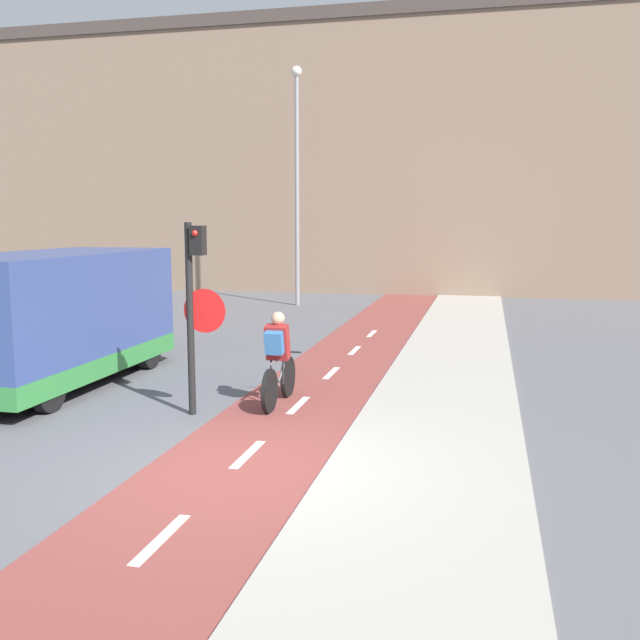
# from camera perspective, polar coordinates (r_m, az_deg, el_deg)

# --- Properties ---
(ground_plane) EXTENTS (120.00, 120.00, 0.00)m
(ground_plane) POSITION_cam_1_polar(r_m,az_deg,el_deg) (8.84, -6.86, -11.75)
(ground_plane) COLOR #5B5B60
(bike_lane) EXTENTS (2.12, 60.00, 0.02)m
(bike_lane) POSITION_cam_1_polar(r_m,az_deg,el_deg) (8.85, -6.84, -11.68)
(bike_lane) COLOR brown
(bike_lane) RESTS_ON ground_plane
(sidewalk_strip) EXTENTS (2.40, 60.00, 0.05)m
(sidewalk_strip) POSITION_cam_1_polar(r_m,az_deg,el_deg) (8.37, 8.23, -12.76)
(sidewalk_strip) COLOR #A8A399
(sidewalk_strip) RESTS_ON ground_plane
(building_row_background) EXTENTS (60.00, 5.20, 11.23)m
(building_row_background) POSITION_cam_1_polar(r_m,az_deg,el_deg) (31.07, 8.00, 12.81)
(building_row_background) COLOR #89705B
(building_row_background) RESTS_ON ground_plane
(traffic_light_pole) EXTENTS (0.67, 0.25, 2.95)m
(traffic_light_pole) POSITION_cam_1_polar(r_m,az_deg,el_deg) (10.92, -9.97, 1.86)
(traffic_light_pole) COLOR black
(traffic_light_pole) RESTS_ON ground_plane
(street_lamp_far) EXTENTS (0.36, 0.36, 8.14)m
(street_lamp_far) POSITION_cam_1_polar(r_m,az_deg,el_deg) (25.06, -1.86, 12.31)
(street_lamp_far) COLOR gray
(street_lamp_far) RESTS_ON ground_plane
(cyclist_near) EXTENTS (0.46, 1.75, 1.54)m
(cyclist_near) POSITION_cam_1_polar(r_m,az_deg,el_deg) (11.48, -3.38, -3.36)
(cyclist_near) COLOR black
(cyclist_near) RESTS_ON ground_plane
(van) EXTENTS (2.20, 5.26, 2.40)m
(van) POSITION_cam_1_polar(r_m,az_deg,el_deg) (13.71, -20.49, -0.03)
(van) COLOR #334784
(van) RESTS_ON ground_plane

